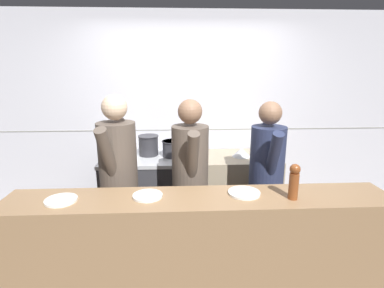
{
  "coord_description": "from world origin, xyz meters",
  "views": [
    {
      "loc": [
        -0.15,
        -2.31,
        1.95
      ],
      "look_at": [
        0.0,
        0.73,
        1.15
      ],
      "focal_mm": 28.0,
      "sensor_mm": 36.0,
      "label": 1
    }
  ],
  "objects_px": {
    "chef_sous": "(190,178)",
    "chef_head_cook": "(119,177)",
    "oven_range": "(148,192)",
    "chef_line": "(266,175)",
    "stock_pot": "(121,147)",
    "mixing_bowl_steel": "(241,152)",
    "plated_dish_main": "(61,200)",
    "plated_dish_appetiser": "(148,196)",
    "plated_dish_dessert": "(244,193)",
    "sauce_pot": "(149,145)",
    "braising_pot": "(173,148)",
    "pepper_mill": "(294,181)"
  },
  "relations": [
    {
      "from": "plated_dish_appetiser",
      "to": "plated_dish_dessert",
      "type": "distance_m",
      "value": 0.74
    },
    {
      "from": "stock_pot",
      "to": "chef_head_cook",
      "type": "distance_m",
      "value": 0.82
    },
    {
      "from": "braising_pot",
      "to": "pepper_mill",
      "type": "relative_size",
      "value": 0.91
    },
    {
      "from": "oven_range",
      "to": "chef_sous",
      "type": "distance_m",
      "value": 1.02
    },
    {
      "from": "plated_dish_appetiser",
      "to": "chef_sous",
      "type": "bearing_deg",
      "value": 56.67
    },
    {
      "from": "braising_pot",
      "to": "pepper_mill",
      "type": "xyz_separation_m",
      "value": [
        0.91,
        -1.37,
        0.12
      ]
    },
    {
      "from": "mixing_bowl_steel",
      "to": "plated_dish_main",
      "type": "relative_size",
      "value": 0.93
    },
    {
      "from": "stock_pot",
      "to": "plated_dish_main",
      "type": "distance_m",
      "value": 1.4
    },
    {
      "from": "stock_pot",
      "to": "plated_dish_dessert",
      "type": "bearing_deg",
      "value": -48.24
    },
    {
      "from": "mixing_bowl_steel",
      "to": "chef_head_cook",
      "type": "height_order",
      "value": "chef_head_cook"
    },
    {
      "from": "mixing_bowl_steel",
      "to": "chef_line",
      "type": "relative_size",
      "value": 0.13
    },
    {
      "from": "plated_dish_dessert",
      "to": "pepper_mill",
      "type": "height_order",
      "value": "pepper_mill"
    },
    {
      "from": "oven_range",
      "to": "chef_line",
      "type": "xyz_separation_m",
      "value": [
        1.23,
        -0.69,
        0.45
      ]
    },
    {
      "from": "stock_pot",
      "to": "sauce_pot",
      "type": "xyz_separation_m",
      "value": [
        0.33,
        0.01,
        0.03
      ]
    },
    {
      "from": "braising_pot",
      "to": "chef_sous",
      "type": "distance_m",
      "value": 0.78
    },
    {
      "from": "oven_range",
      "to": "pepper_mill",
      "type": "bearing_deg",
      "value": -48.43
    },
    {
      "from": "chef_head_cook",
      "to": "plated_dish_dessert",
      "type": "bearing_deg",
      "value": -15.64
    },
    {
      "from": "oven_range",
      "to": "plated_dish_appetiser",
      "type": "relative_size",
      "value": 4.51
    },
    {
      "from": "stock_pot",
      "to": "braising_pot",
      "type": "xyz_separation_m",
      "value": [
        0.62,
        -0.06,
        -0.0
      ]
    },
    {
      "from": "sauce_pot",
      "to": "chef_head_cook",
      "type": "distance_m",
      "value": 0.85
    },
    {
      "from": "stock_pot",
      "to": "plated_dish_dessert",
      "type": "distance_m",
      "value": 1.78
    },
    {
      "from": "stock_pot",
      "to": "chef_line",
      "type": "height_order",
      "value": "chef_line"
    },
    {
      "from": "plated_dish_dessert",
      "to": "chef_line",
      "type": "bearing_deg",
      "value": 59.01
    },
    {
      "from": "chef_head_cook",
      "to": "stock_pot",
      "type": "bearing_deg",
      "value": 109.11
    },
    {
      "from": "chef_sous",
      "to": "oven_range",
      "type": "bearing_deg",
      "value": 119.56
    },
    {
      "from": "stock_pot",
      "to": "sauce_pot",
      "type": "bearing_deg",
      "value": 1.32
    },
    {
      "from": "chef_sous",
      "to": "chef_head_cook",
      "type": "bearing_deg",
      "value": 176.93
    },
    {
      "from": "chef_head_cook",
      "to": "chef_sous",
      "type": "height_order",
      "value": "chef_head_cook"
    },
    {
      "from": "stock_pot",
      "to": "chef_line",
      "type": "bearing_deg",
      "value": -25.74
    },
    {
      "from": "oven_range",
      "to": "mixing_bowl_steel",
      "type": "distance_m",
      "value": 1.23
    },
    {
      "from": "braising_pot",
      "to": "mixing_bowl_steel",
      "type": "relative_size",
      "value": 1.15
    },
    {
      "from": "chef_line",
      "to": "plated_dish_dessert",
      "type": "bearing_deg",
      "value": -118.34
    },
    {
      "from": "oven_range",
      "to": "sauce_pot",
      "type": "relative_size",
      "value": 4.21
    },
    {
      "from": "stock_pot",
      "to": "oven_range",
      "type": "bearing_deg",
      "value": -9.3
    },
    {
      "from": "stock_pot",
      "to": "plated_dish_main",
      "type": "bearing_deg",
      "value": -97.71
    },
    {
      "from": "plated_dish_appetiser",
      "to": "plated_dish_dessert",
      "type": "height_order",
      "value": "same"
    },
    {
      "from": "braising_pot",
      "to": "pepper_mill",
      "type": "height_order",
      "value": "pepper_mill"
    },
    {
      "from": "sauce_pot",
      "to": "plated_dish_dessert",
      "type": "bearing_deg",
      "value": -57.34
    },
    {
      "from": "oven_range",
      "to": "chef_line",
      "type": "distance_m",
      "value": 1.48
    },
    {
      "from": "plated_dish_appetiser",
      "to": "pepper_mill",
      "type": "xyz_separation_m",
      "value": [
        1.09,
        -0.09,
        0.13
      ]
    },
    {
      "from": "plated_dish_main",
      "to": "plated_dish_appetiser",
      "type": "bearing_deg",
      "value": 4.08
    },
    {
      "from": "mixing_bowl_steel",
      "to": "chef_sous",
      "type": "distance_m",
      "value": 0.98
    },
    {
      "from": "chef_sous",
      "to": "plated_dish_main",
      "type": "bearing_deg",
      "value": -152.47
    },
    {
      "from": "mixing_bowl_steel",
      "to": "chef_sous",
      "type": "height_order",
      "value": "chef_sous"
    },
    {
      "from": "chef_sous",
      "to": "chef_line",
      "type": "distance_m",
      "value": 0.75
    },
    {
      "from": "sauce_pot",
      "to": "braising_pot",
      "type": "relative_size",
      "value": 0.97
    },
    {
      "from": "pepper_mill",
      "to": "chef_line",
      "type": "xyz_separation_m",
      "value": [
        0.01,
        0.69,
        -0.22
      ]
    },
    {
      "from": "stock_pot",
      "to": "chef_line",
      "type": "distance_m",
      "value": 1.71
    },
    {
      "from": "stock_pot",
      "to": "plated_dish_dessert",
      "type": "relative_size",
      "value": 1.11
    },
    {
      "from": "plated_dish_appetiser",
      "to": "chef_head_cook",
      "type": "relative_size",
      "value": 0.13
    }
  ]
}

